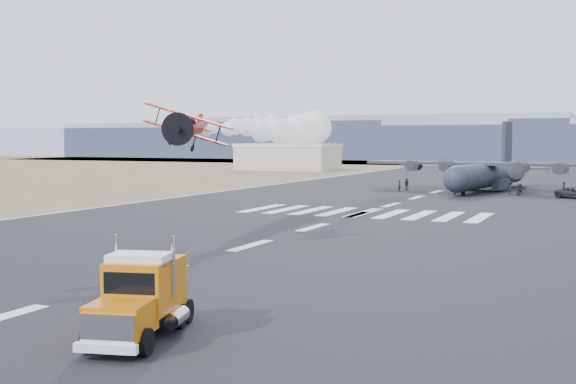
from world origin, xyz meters
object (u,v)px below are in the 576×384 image
Objects in this scene: hangar_left at (288,157)px; crew_h at (452,186)px; crew_d at (407,184)px; transport_aircraft at (488,173)px; aerobatic_biplane at (187,127)px; crew_g at (564,189)px; semi_truck at (141,296)px; support_vehicle at (576,193)px; crew_e at (518,190)px; crew_b at (454,188)px; crew_c at (510,188)px; crew_a at (400,186)px; crew_f at (520,189)px.

hangar_left is 79.80m from crew_h.
transport_aircraft is at bearing -45.20° from crew_d.
aerobatic_biplane is 0.17× the size of transport_aircraft.
hangar_left is 13.39× the size of crew_g.
semi_truck is at bearing -81.47° from transport_aircraft.
support_vehicle is 7.79m from crew_e.
transport_aircraft is 5.87m from crew_h.
crew_b is 14.95m from crew_g.
crew_c is 15.70m from crew_d.
crew_h reaches higher than support_vehicle.
crew_g is at bearing -65.85° from crew_d.
crew_b is at bearing -98.21° from crew_d.
crew_a reaches higher than crew_f.
crew_a is at bearing 178.60° from crew_f.
crew_c is 1.57m from crew_f.
crew_f is 0.87× the size of crew_g.
aerobatic_biplane is 63.74m from crew_c.
crew_d is at bearing 82.50° from aerobatic_biplane.
transport_aircraft reaches higher than semi_truck.
semi_truck reaches higher than crew_a.
crew_d reaches higher than crew_f.
semi_truck is at bearing -36.16° from crew_g.
crew_h reaches higher than crew_f.
crew_c is (3.26, 82.85, -0.71)m from semi_truck.
semi_truck is at bearing -70.47° from aerobatic_biplane.
crew_d is (-1.03, 63.60, -7.71)m from aerobatic_biplane.
transport_aircraft is at bearing -59.02° from crew_a.
hangar_left is 156.22m from semi_truck.
crew_c is 1.01× the size of crew_d.
transport_aircraft reaches higher than crew_h.
crew_b reaches higher than crew_e.
hangar_left is at bearing 64.82° from crew_d.
crew_f reaches higher than crew_e.
transport_aircraft is 7.34m from crew_c.
hangar_left is 3.89× the size of aerobatic_biplane.
semi_truck reaches higher than crew_f.
semi_truck is 85.76m from crew_d.
semi_truck reaches higher than crew_e.
crew_f is at bearing -72.42° from crew_d.
support_vehicle is 2.87× the size of crew_c.
crew_h is at bearing 34.03° from crew_c.
support_vehicle is 18.95m from crew_h.
crew_g is (69.63, -60.56, -2.49)m from hangar_left.
support_vehicle is 2.87× the size of crew_g.
hangar_left is at bearing 144.32° from transport_aircraft.
aerobatic_biplane is at bearing -68.68° from hangar_left.
hangar_left is at bearing -125.80° from crew_e.
transport_aircraft is 8.73m from crew_f.
transport_aircraft is (-0.86, 88.66, 1.12)m from semi_truck.
aerobatic_biplane is 63.47m from crew_f.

